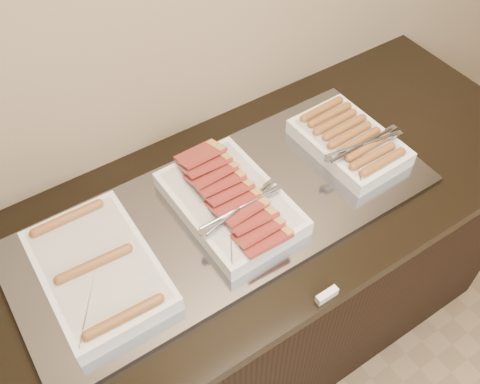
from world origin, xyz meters
name	(u,v)px	position (x,y,z in m)	size (l,w,h in m)	color
counter	(235,290)	(0.00, 2.13, 0.45)	(2.06, 0.76, 0.90)	black
warming_tray	(226,213)	(-0.03, 2.13, 0.91)	(1.20, 0.50, 0.02)	gray
dish_left	(98,269)	(-0.41, 2.13, 0.95)	(0.27, 0.40, 0.07)	silver
dish_center	(230,202)	(-0.01, 2.13, 0.95)	(0.28, 0.42, 0.10)	silver
dish_right	(350,141)	(0.42, 2.13, 0.95)	(0.26, 0.34, 0.08)	silver
label_holder	(327,295)	(0.04, 1.77, 0.91)	(0.06, 0.02, 0.02)	silver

